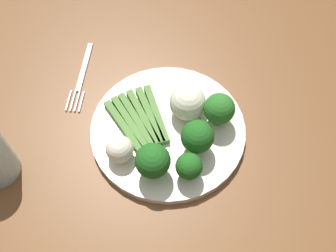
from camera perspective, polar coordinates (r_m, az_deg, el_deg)
name	(u,v)px	position (r m, az deg, el deg)	size (l,w,h in m)	color
ground_plane	(155,251)	(1.37, -1.88, -17.79)	(6.00, 6.00, 0.02)	gray
dining_table	(146,171)	(0.76, -3.27, -6.56)	(1.22, 1.07, 0.73)	brown
plate	(168,130)	(0.68, 0.00, -0.54)	(0.27, 0.27, 0.01)	silver
asparagus_bundle	(140,119)	(0.68, -4.11, 0.97)	(0.14, 0.14, 0.01)	#47752D
broccoli_outer_edge	(153,161)	(0.60, -2.25, -5.16)	(0.06, 0.06, 0.07)	#4C7F2B
broccoli_left	(197,137)	(0.62, 4.31, -1.60)	(0.05, 0.05, 0.07)	#4C7F2B
broccoli_back	(219,109)	(0.65, 7.49, 2.44)	(0.05, 0.05, 0.07)	#568E33
broccoli_right	(189,167)	(0.61, 3.08, -5.94)	(0.04, 0.04, 0.05)	#4C7F2B
cauliflower_near_center	(188,102)	(0.67, 2.88, 3.47)	(0.06, 0.06, 0.06)	silver
cauliflower_near_fork	(120,149)	(0.63, -7.10, -3.38)	(0.05, 0.05, 0.05)	silver
fork	(82,77)	(0.77, -12.52, 7.02)	(0.06, 0.16, 0.00)	silver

